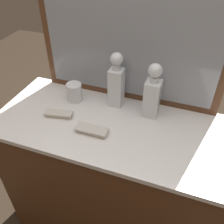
{
  "coord_description": "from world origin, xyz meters",
  "views": [
    {
      "loc": [
        0.32,
        -0.89,
        1.77
      ],
      "look_at": [
        0.0,
        0.0,
        1.01
      ],
      "focal_mm": 40.06,
      "sensor_mm": 36.0,
      "label": 1
    }
  ],
  "objects_px": {
    "crystal_decanter_far_right": "(152,96)",
    "crystal_decanter_center": "(116,85)",
    "silver_brush_left": "(59,114)",
    "crystal_tumbler_front": "(74,93)",
    "silver_brush_far_left": "(92,130)"
  },
  "relations": [
    {
      "from": "crystal_decanter_far_right",
      "to": "crystal_decanter_center",
      "type": "xyz_separation_m",
      "value": [
        -0.2,
        0.03,
        0.0
      ]
    },
    {
      "from": "crystal_decanter_center",
      "to": "silver_brush_far_left",
      "type": "height_order",
      "value": "crystal_decanter_center"
    },
    {
      "from": "crystal_decanter_far_right",
      "to": "silver_brush_far_left",
      "type": "distance_m",
      "value": 0.35
    },
    {
      "from": "silver_brush_left",
      "to": "silver_brush_far_left",
      "type": "relative_size",
      "value": 0.96
    },
    {
      "from": "crystal_decanter_far_right",
      "to": "silver_brush_far_left",
      "type": "relative_size",
      "value": 1.85
    },
    {
      "from": "silver_brush_far_left",
      "to": "crystal_decanter_center",
      "type": "bearing_deg",
      "value": 82.5
    },
    {
      "from": "crystal_decanter_center",
      "to": "silver_brush_left",
      "type": "xyz_separation_m",
      "value": [
        -0.25,
        -0.2,
        -0.11
      ]
    },
    {
      "from": "crystal_decanter_center",
      "to": "silver_brush_far_left",
      "type": "bearing_deg",
      "value": -97.5
    },
    {
      "from": "silver_brush_left",
      "to": "silver_brush_far_left",
      "type": "xyz_separation_m",
      "value": [
        0.21,
        -0.06,
        -0.0
      ]
    },
    {
      "from": "crystal_decanter_far_right",
      "to": "silver_brush_left",
      "type": "xyz_separation_m",
      "value": [
        -0.45,
        -0.18,
        -0.11
      ]
    },
    {
      "from": "crystal_tumbler_front",
      "to": "silver_brush_left",
      "type": "bearing_deg",
      "value": -95.55
    },
    {
      "from": "silver_brush_left",
      "to": "crystal_tumbler_front",
      "type": "bearing_deg",
      "value": 84.45
    },
    {
      "from": "crystal_decanter_far_right",
      "to": "silver_brush_left",
      "type": "distance_m",
      "value": 0.49
    },
    {
      "from": "silver_brush_left",
      "to": "silver_brush_far_left",
      "type": "distance_m",
      "value": 0.22
    },
    {
      "from": "crystal_tumbler_front",
      "to": "crystal_decanter_center",
      "type": "bearing_deg",
      "value": 10.88
    }
  ]
}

